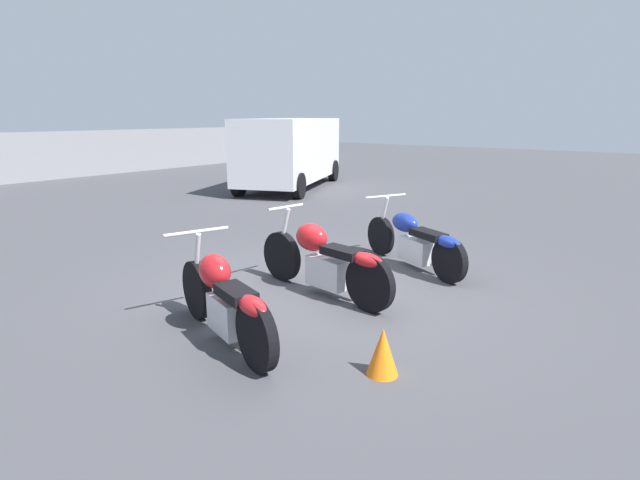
% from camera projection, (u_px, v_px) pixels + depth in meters
% --- Properties ---
extents(ground_plane, '(60.00, 60.00, 0.00)m').
position_uv_depth(ground_plane, '(321.00, 289.00, 6.42)').
color(ground_plane, '#424247').
extents(motorcycle_slot_0, '(0.91, 1.98, 1.01)m').
position_uv_depth(motorcycle_slot_0, '(224.00, 300.00, 4.82)').
color(motorcycle_slot_0, black).
rests_on(motorcycle_slot_0, ground_plane).
extents(motorcycle_slot_1, '(0.64, 2.21, 1.03)m').
position_uv_depth(motorcycle_slot_1, '(324.00, 260.00, 6.11)').
color(motorcycle_slot_1, black).
rests_on(motorcycle_slot_1, ground_plane).
extents(motorcycle_slot_2, '(1.15, 2.03, 0.98)m').
position_uv_depth(motorcycle_slot_2, '(415.00, 241.00, 7.21)').
color(motorcycle_slot_2, black).
rests_on(motorcycle_slot_2, ground_plane).
extents(parked_van, '(5.45, 3.63, 2.08)m').
position_uv_depth(parked_van, '(291.00, 150.00, 15.15)').
color(parked_van, silver).
rests_on(parked_van, ground_plane).
extents(traffic_cone_near, '(0.28, 0.28, 0.43)m').
position_uv_depth(traffic_cone_near, '(383.00, 351.00, 4.26)').
color(traffic_cone_near, orange).
rests_on(traffic_cone_near, ground_plane).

